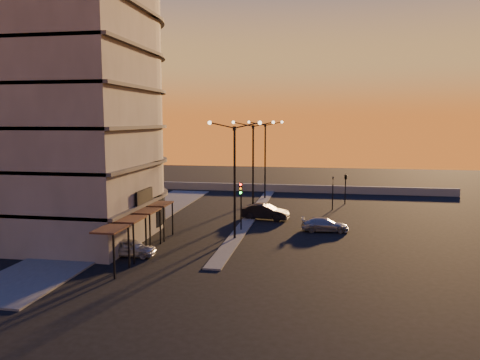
% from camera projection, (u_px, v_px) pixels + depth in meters
% --- Properties ---
extents(ground, '(120.00, 120.00, 0.00)m').
position_uv_depth(ground, '(235.00, 239.00, 37.69)').
color(ground, black).
rests_on(ground, ground).
extents(sidewalk_west, '(5.00, 40.00, 0.12)m').
position_uv_depth(sidewalk_west, '(132.00, 223.00, 43.40)').
color(sidewalk_west, '#474745').
rests_on(sidewalk_west, ground).
extents(median, '(1.20, 36.00, 0.12)m').
position_uv_depth(median, '(253.00, 214.00, 47.46)').
color(median, '#474745').
rests_on(median, ground).
extents(parapet, '(44.00, 0.50, 1.00)m').
position_uv_depth(parapet, '(285.00, 188.00, 62.69)').
color(parapet, slate).
rests_on(parapet, ground).
extents(building, '(14.35, 17.08, 25.00)m').
position_uv_depth(building, '(68.00, 91.00, 38.63)').
color(building, '#645F58').
rests_on(building, ground).
extents(streetlamp_near, '(4.32, 0.32, 9.51)m').
position_uv_depth(streetlamp_near, '(235.00, 171.00, 36.99)').
color(streetlamp_near, black).
rests_on(streetlamp_near, ground).
extents(streetlamp_mid, '(4.32, 0.32, 9.51)m').
position_uv_depth(streetlamp_mid, '(253.00, 160.00, 46.76)').
color(streetlamp_mid, black).
rests_on(streetlamp_mid, ground).
extents(streetlamp_far, '(4.32, 0.32, 9.51)m').
position_uv_depth(streetlamp_far, '(265.00, 153.00, 56.53)').
color(streetlamp_far, black).
rests_on(streetlamp_far, ground).
extents(traffic_light_main, '(0.28, 0.44, 4.25)m').
position_uv_depth(traffic_light_main, '(241.00, 198.00, 40.13)').
color(traffic_light_main, black).
rests_on(traffic_light_main, ground).
extents(signal_east_a, '(0.13, 0.16, 3.60)m').
position_uv_depth(signal_east_a, '(333.00, 192.00, 49.75)').
color(signal_east_a, black).
rests_on(signal_east_a, ground).
extents(signal_east_b, '(0.42, 1.99, 3.60)m').
position_uv_depth(signal_east_b, '(346.00, 177.00, 53.25)').
color(signal_east_b, black).
rests_on(signal_east_b, ground).
extents(car_hatchback, '(3.60, 1.46, 1.22)m').
position_uv_depth(car_hatchback, '(131.00, 247.00, 33.02)').
color(car_hatchback, silver).
rests_on(car_hatchback, ground).
extents(car_sedan, '(4.73, 2.23, 1.50)m').
position_uv_depth(car_sedan, '(265.00, 212.00, 45.20)').
color(car_sedan, black).
rests_on(car_sedan, ground).
extents(car_wagon, '(4.15, 1.94, 1.17)m').
position_uv_depth(car_wagon, '(325.00, 225.00, 40.37)').
color(car_wagon, gray).
rests_on(car_wagon, ground).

